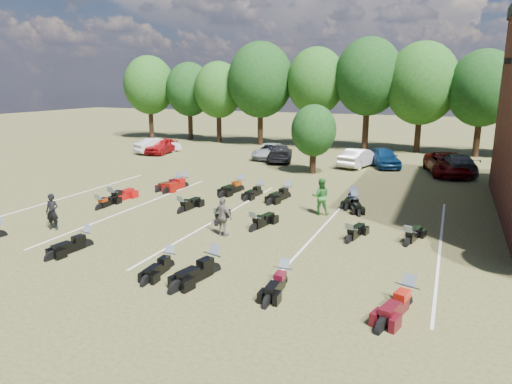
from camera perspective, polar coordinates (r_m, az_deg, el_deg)
The scene contains 35 objects.
ground at distance 18.50m, azimuth -0.56°, elevation -6.73°, with size 160.00×160.00×0.00m, color brown.
car_0 at distance 43.12m, azimuth -11.68°, elevation 5.67°, with size 1.69×4.20×1.43m, color #9A0E11.
car_1 at distance 43.49m, azimuth -12.17°, elevation 5.70°, with size 1.49×4.27×1.41m, color silver.
car_2 at distance 39.48m, azimuth 1.72°, elevation 5.13°, with size 2.14×4.63×1.29m, color #94989C.
car_3 at distance 38.07m, azimuth 3.04°, elevation 4.87°, with size 1.92×4.73×1.37m, color black.
car_4 at distance 36.87m, azimuth 15.71°, elevation 4.20°, with size 1.76×4.39×1.49m, color navy.
car_5 at distance 36.36m, azimuth 12.77°, elevation 4.21°, with size 1.53×4.39×1.45m, color #ADACA8.
car_6 at distance 35.23m, azimuth 22.90°, elevation 3.28°, with size 2.60×5.64×1.57m, color #4E0504.
car_7 at distance 35.57m, azimuth 23.70°, elevation 3.26°, with size 2.14×5.27×1.53m, color #393A3F.
person_black at distance 22.18m, azimuth -24.11°, elevation -2.28°, with size 0.59×0.39×1.63m, color black.
person_green at distance 22.78m, azimuth 8.07°, elevation -0.56°, with size 0.89×0.69×1.83m, color #2A702A.
person_grey at distance 19.45m, azimuth -4.15°, elevation -3.11°, with size 0.99×0.41×1.69m, color #5F5752.
motorcycle_1 at distance 22.34m, azimuth -29.34°, elevation -4.93°, with size 0.67×2.10×1.17m, color black, non-canonical shape.
motorcycle_2 at distance 19.62m, azimuth -20.42°, elevation -6.41°, with size 0.70×2.20×1.22m, color black, non-canonical shape.
motorcycle_3 at distance 16.09m, azimuth -5.41°, elevation -9.99°, with size 0.79×2.46×1.37m, color black, non-canonical shape.
motorcycle_4 at distance 16.71m, azimuth -10.80°, elevation -9.27°, with size 0.64×2.01×1.12m, color black, non-canonical shape.
motorcycle_5 at distance 15.16m, azimuth 3.40°, elevation -11.49°, with size 0.67×2.12×1.18m, color black, non-canonical shape.
motorcycle_6 at distance 14.51m, azimuth 18.22°, elevation -13.41°, with size 0.76×2.39×1.33m, color #440911, non-canonical shape.
motorcycle_7 at distance 25.96m, azimuth -17.46°, elevation -1.39°, with size 0.78×2.44×1.36m, color #9F0B0C, non-canonical shape.
motorcycle_8 at distance 25.02m, azimuth -18.97°, elevation -2.06°, with size 0.66×2.06×1.15m, color black, non-canonical shape.
motorcycle_9 at distance 23.40m, azimuth -9.28°, elevation -2.54°, with size 0.71×2.23×1.24m, color black, non-canonical shape.
motorcycle_10 at distance 20.34m, azimuth -0.26°, elevation -4.83°, with size 0.71×2.24×1.25m, color black, non-canonical shape.
motorcycle_11 at distance 21.26m, azimuth -4.81°, elevation -4.06°, with size 0.66×2.06×1.15m, color black, non-canonical shape.
motorcycle_12 at distance 19.56m, azimuth 18.40°, elevation -6.31°, with size 0.68×2.13×1.19m, color black, non-canonical shape.
motorcycle_13 at distance 19.30m, azimuth 11.56°, elevation -6.15°, with size 0.67×2.11×1.18m, color black, non-canonical shape.
motorcycle_14 at distance 29.17m, azimuth -9.82°, elevation 0.65°, with size 0.70×2.19×1.22m, color #430A09, non-canonical shape.
motorcycle_15 at distance 28.96m, azimuth -8.90°, elevation 0.58°, with size 0.77×2.40×1.34m, color maroon, non-canonical shape.
motorcycle_16 at distance 26.74m, azimuth 0.46°, elevation -0.33°, with size 0.69×2.16×1.21m, color black, non-canonical shape.
motorcycle_17 at distance 27.73m, azimuth -1.98°, elevation 0.17°, with size 0.80×2.53×1.41m, color black, non-canonical shape.
motorcycle_18 at distance 26.09m, azimuth 3.89°, elevation -0.72°, with size 0.78×2.46×1.37m, color black, non-canonical shape.
motorcycle_19 at distance 24.64m, azimuth 12.15°, elevation -1.85°, with size 0.69×2.17×1.21m, color black, non-canonical shape.
motorcycle_20 at distance 25.59m, azimuth 11.95°, elevation -1.27°, with size 0.71×2.23×1.24m, color black, non-canonical shape.
tree_line at distance 45.59m, azimuth 13.44°, elevation 13.06°, with size 56.00×6.00×9.79m.
young_tree_midfield at distance 32.82m, azimuth 7.22°, elevation 7.63°, with size 3.20×3.20×4.70m.
parking_lines at distance 22.31m, azimuth -4.52°, elevation -3.19°, with size 20.10×14.00×0.01m.
Camera 1 is at (7.00, -15.89, 6.41)m, focal length 32.00 mm.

